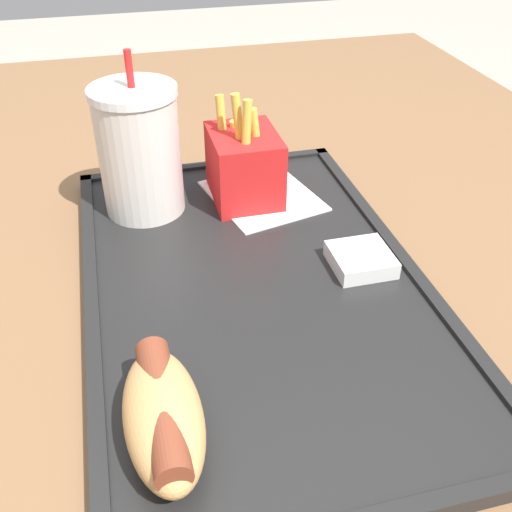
{
  "coord_description": "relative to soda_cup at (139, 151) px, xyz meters",
  "views": [
    {
      "loc": [
        -0.45,
        0.06,
        1.05
      ],
      "look_at": [
        -0.04,
        -0.04,
        0.75
      ],
      "focal_mm": 42.0,
      "sensor_mm": 36.0,
      "label": 1
    }
  ],
  "objects": [
    {
      "name": "dining_table",
      "position": [
        -0.11,
        -0.04,
        -0.43
      ],
      "size": [
        1.37,
        1.11,
        0.71
      ],
      "color": "brown",
      "rests_on": "ground_plane"
    },
    {
      "name": "paper_napkin",
      "position": [
        -0.01,
        -0.13,
        -0.07
      ],
      "size": [
        0.14,
        0.13,
        0.0
      ],
      "color": "white",
      "rests_on": "food_tray"
    },
    {
      "name": "hot_dog_far",
      "position": [
        -0.3,
        0.02,
        -0.04
      ],
      "size": [
        0.12,
        0.05,
        0.04
      ],
      "color": "tan",
      "rests_on": "food_tray"
    },
    {
      "name": "soda_cup",
      "position": [
        0.0,
        0.0,
        0.0
      ],
      "size": [
        0.09,
        0.09,
        0.17
      ],
      "color": "silver",
      "rests_on": "food_tray"
    },
    {
      "name": "sauce_cup_mayo",
      "position": [
        -0.15,
        -0.18,
        -0.06
      ],
      "size": [
        0.05,
        0.05,
        0.02
      ],
      "color": "silver",
      "rests_on": "food_tray"
    },
    {
      "name": "food_tray",
      "position": [
        -0.15,
        -0.08,
        -0.07
      ],
      "size": [
        0.48,
        0.3,
        0.01
      ],
      "color": "black",
      "rests_on": "dining_table"
    },
    {
      "name": "fries_carton",
      "position": [
        -0.0,
        -0.11,
        -0.03
      ],
      "size": [
        0.09,
        0.07,
        0.12
      ],
      "color": "red",
      "rests_on": "food_tray"
    }
  ]
}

